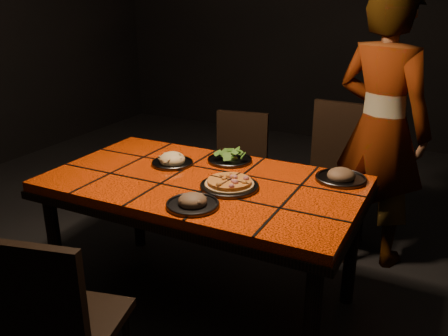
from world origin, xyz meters
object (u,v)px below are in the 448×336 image
at_px(chair_far_left, 238,163).
at_px(diner, 381,129).
at_px(chair_far_right, 337,166).
at_px(plate_pizza, 229,185).
at_px(dining_table, 203,193).
at_px(chair_near, 54,322).
at_px(plate_pasta, 172,161).

distance_m(chair_far_left, diner, 1.04).
height_order(chair_far_right, plate_pizza, chair_far_right).
height_order(chair_far_left, plate_pizza, chair_far_left).
distance_m(dining_table, plate_pizza, 0.20).
bearing_deg(chair_far_right, diner, -12.92).
bearing_deg(chair_far_left, chair_near, -94.42).
height_order(chair_near, plate_pizza, chair_near).
bearing_deg(plate_pizza, dining_table, 166.33).
xyz_separation_m(chair_far_right, plate_pizza, (-0.27, -1.10, 0.21)).
relative_size(chair_near, diner, 0.51).
bearing_deg(plate_pizza, diner, 62.16).
height_order(dining_table, diner, diner).
distance_m(chair_near, plate_pizza, 1.00).
bearing_deg(dining_table, chair_near, -95.36).
relative_size(chair_far_right, plate_pasta, 4.17).
bearing_deg(diner, plate_pasta, 63.94).
distance_m(chair_far_right, plate_pasta, 1.19).
relative_size(chair_far_left, plate_pizza, 2.90).
bearing_deg(diner, dining_table, 76.33).
relative_size(chair_far_left, plate_pasta, 3.65).
height_order(chair_near, chair_far_right, chair_far_right).
bearing_deg(chair_near, plate_pasta, -94.84).
xyz_separation_m(chair_far_right, plate_pasta, (-0.71, -0.94, 0.22)).
bearing_deg(diner, plate_pizza, 84.61).
bearing_deg(chair_far_left, chair_far_right, -2.06).
xyz_separation_m(dining_table, chair_far_left, (-0.25, 0.97, -0.19)).
xyz_separation_m(dining_table, plate_pasta, (-0.26, 0.12, 0.10)).
relative_size(diner, plate_pasta, 7.46).
bearing_deg(plate_pasta, plate_pizza, -20.21).
bearing_deg(diner, chair_far_right, 6.64).
bearing_deg(plate_pizza, chair_far_right, 76.06).
bearing_deg(diner, chair_far_left, 23.06).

